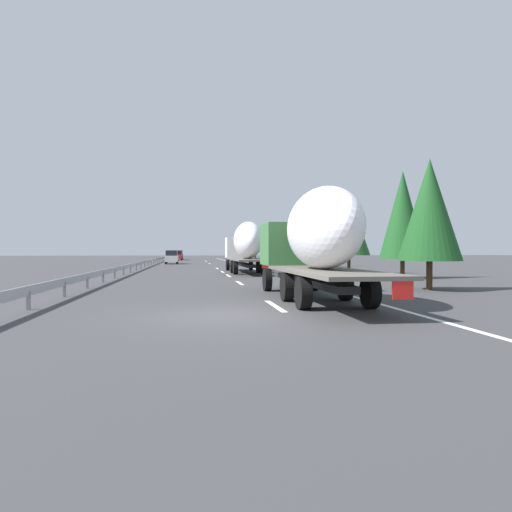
% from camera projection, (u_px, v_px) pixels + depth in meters
% --- Properties ---
extents(ground_plane, '(260.00, 260.00, 0.00)m').
position_uv_depth(ground_plane, '(199.00, 267.00, 52.48)').
color(ground_plane, '#38383A').
extents(lane_stripe_0, '(3.20, 0.20, 0.01)m').
position_uv_depth(lane_stripe_0, '(275.00, 306.00, 15.14)').
color(lane_stripe_0, white).
rests_on(lane_stripe_0, ground_plane).
extents(lane_stripe_1, '(3.20, 0.20, 0.01)m').
position_uv_depth(lane_stripe_1, '(240.00, 283.00, 25.95)').
color(lane_stripe_1, white).
rests_on(lane_stripe_1, ground_plane).
extents(lane_stripe_2, '(3.20, 0.20, 0.01)m').
position_uv_depth(lane_stripe_2, '(228.00, 276.00, 33.65)').
color(lane_stripe_2, white).
rests_on(lane_stripe_2, ground_plane).
extents(lane_stripe_3, '(3.20, 0.20, 0.01)m').
position_uv_depth(lane_stripe_3, '(222.00, 272.00, 39.75)').
color(lane_stripe_3, white).
rests_on(lane_stripe_3, ground_plane).
extents(lane_stripe_4, '(3.20, 0.20, 0.01)m').
position_uv_depth(lane_stripe_4, '(217.00, 268.00, 47.29)').
color(lane_stripe_4, white).
rests_on(lane_stripe_4, ground_plane).
extents(lane_stripe_5, '(3.20, 0.20, 0.01)m').
position_uv_depth(lane_stripe_5, '(210.00, 263.00, 65.88)').
color(lane_stripe_5, white).
rests_on(lane_stripe_5, ground_plane).
extents(lane_stripe_6, '(3.20, 0.20, 0.01)m').
position_uv_depth(lane_stripe_6, '(206.00, 261.00, 78.58)').
color(lane_stripe_6, white).
rests_on(lane_stripe_6, ground_plane).
extents(lane_stripe_7, '(3.20, 0.20, 0.01)m').
position_uv_depth(lane_stripe_7, '(205.00, 261.00, 83.80)').
color(lane_stripe_7, white).
rests_on(lane_stripe_7, ground_plane).
extents(edge_line_right, '(110.00, 0.20, 0.01)m').
position_uv_depth(edge_line_right, '(241.00, 265.00, 58.22)').
color(edge_line_right, white).
rests_on(edge_line_right, ground_plane).
extents(truck_lead, '(13.67, 2.55, 4.18)m').
position_uv_depth(truck_lead, '(246.00, 244.00, 37.91)').
color(truck_lead, silver).
rests_on(truck_lead, ground_plane).
extents(truck_trailing, '(12.11, 2.55, 4.07)m').
position_uv_depth(truck_trailing, '(314.00, 238.00, 17.08)').
color(truck_trailing, '#387038').
rests_on(truck_trailing, ground_plane).
extents(car_blue_sedan, '(4.04, 1.91, 1.92)m').
position_uv_depth(car_blue_sedan, '(179.00, 255.00, 97.03)').
color(car_blue_sedan, '#28479E').
rests_on(car_blue_sedan, ground_plane).
extents(car_white_van, '(4.53, 1.76, 1.91)m').
position_uv_depth(car_white_van, '(172.00, 257.00, 63.84)').
color(car_white_van, white).
rests_on(car_white_van, ground_plane).
extents(car_red_compact, '(4.05, 1.74, 1.88)m').
position_uv_depth(car_red_compact, '(178.00, 255.00, 88.52)').
color(car_red_compact, red).
rests_on(car_red_compact, ground_plane).
extents(road_sign, '(0.10, 0.90, 3.44)m').
position_uv_depth(road_sign, '(246.00, 247.00, 63.59)').
color(road_sign, gray).
rests_on(road_sign, ground_plane).
extents(tree_0, '(3.75, 3.75, 6.22)m').
position_uv_depth(tree_0, '(265.00, 239.00, 81.09)').
color(tree_0, '#472D19').
rests_on(tree_0, ground_plane).
extents(tree_1, '(3.07, 3.07, 7.25)m').
position_uv_depth(tree_1, '(403.00, 215.00, 30.60)').
color(tree_1, '#472D19').
rests_on(tree_1, ground_plane).
extents(tree_2, '(3.14, 3.14, 7.85)m').
position_uv_depth(tree_2, '(300.00, 224.00, 50.66)').
color(tree_2, '#472D19').
rests_on(tree_2, ground_plane).
extents(tree_3, '(3.36, 3.36, 6.43)m').
position_uv_depth(tree_3, '(349.00, 224.00, 36.37)').
color(tree_3, '#472D19').
rests_on(tree_3, ground_plane).
extents(tree_4, '(2.56, 2.56, 5.31)m').
position_uv_depth(tree_4, '(255.00, 243.00, 93.89)').
color(tree_4, '#472D19').
rests_on(tree_4, ground_plane).
extents(tree_5, '(2.93, 2.93, 6.18)m').
position_uv_depth(tree_5, '(430.00, 210.00, 21.29)').
color(tree_5, '#472D19').
rests_on(tree_5, ground_plane).
extents(guardrail_median, '(94.00, 0.10, 0.76)m').
position_uv_depth(guardrail_median, '(148.00, 261.00, 54.58)').
color(guardrail_median, '#9EA0A5').
rests_on(guardrail_median, ground_plane).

